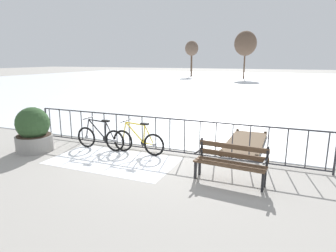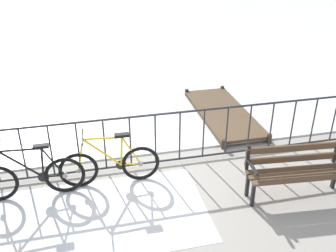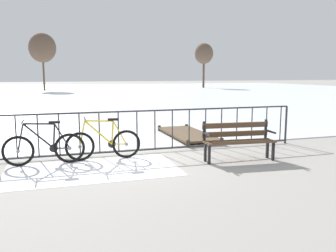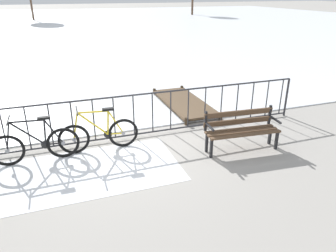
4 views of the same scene
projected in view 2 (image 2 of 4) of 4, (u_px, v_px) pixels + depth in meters
ground_plane at (144, 167)px, 7.07m from camera, size 160.00×160.00×0.00m
snow_patch at (95, 217)px, 5.84m from camera, size 3.45×1.90×0.01m
railing_fence at (143, 141)px, 6.81m from camera, size 9.06×0.06×1.07m
bicycle_near_railing at (31, 177)px, 6.13m from camera, size 1.71×0.52×0.97m
bicycle_second at (110, 165)px, 6.46m from camera, size 1.71×0.52×0.97m
park_bench at (295, 167)px, 6.15m from camera, size 1.64×0.62×0.89m
wooden_dock at (223, 112)px, 8.91m from camera, size 1.10×2.87×0.20m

